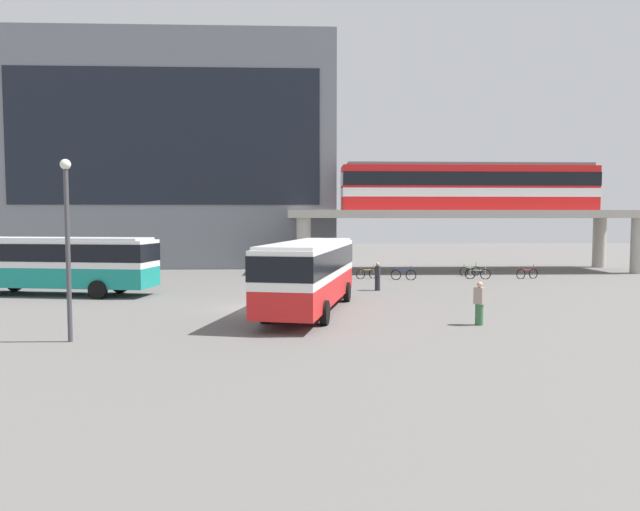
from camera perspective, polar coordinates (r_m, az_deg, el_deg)
The scene contains 15 objects.
ground_plane at distance 37.37m, azimuth -5.37°, elevation -2.86°, with size 120.00×120.00×0.00m, color #605E5B.
station_building at distance 55.12m, azimuth -14.03°, elevation 9.66°, with size 28.74×11.60×20.14m.
elevated_platform at distance 48.05m, azimuth 14.13°, elevation 3.62°, with size 28.53×7.35×4.93m.
train at distance 48.23m, azimuth 14.65°, elevation 6.72°, with size 20.71×2.96×3.84m.
bus_main at distance 25.93m, azimuth -1.05°, elevation -1.33°, with size 4.90×11.33×3.22m.
bus_secondary at distance 34.95m, azimuth -24.92°, elevation -0.37°, with size 11.31×4.35×3.22m.
bicycle_blue at distance 40.05m, azimuth 8.38°, elevation -1.92°, with size 1.72×0.60×1.04m.
bicycle_red at distance 43.04m, azimuth 20.09°, elevation -1.72°, with size 1.74×0.53×1.04m.
bicycle_brown at distance 40.62m, azimuth 4.74°, elevation -1.82°, with size 1.67×0.76×1.04m.
bicycle_silver at distance 41.73m, azimuth 15.57°, elevation -1.79°, with size 1.76×0.43×1.04m.
bicycle_green at distance 43.85m, azimuth 14.83°, elevation -1.52°, with size 1.72×0.61×1.04m.
pedestrian_at_kerb at distance 23.72m, azimuth 15.72°, elevation -4.77°, with size 0.46×0.47×1.75m.
pedestrian_waiting_near_stop at distance 35.42m, azimuth 1.23°, elevation -1.89°, with size 0.48×0.44×1.72m.
pedestrian_walking_across at distance 33.92m, azimuth 5.80°, elevation -2.19°, with size 0.38×0.46×1.68m.
lamp_post at distance 21.33m, azimuth -24.04°, elevation 1.91°, with size 0.36×0.36×6.30m.
Camera 1 is at (2.10, -27.07, 4.27)m, focal length 31.85 mm.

